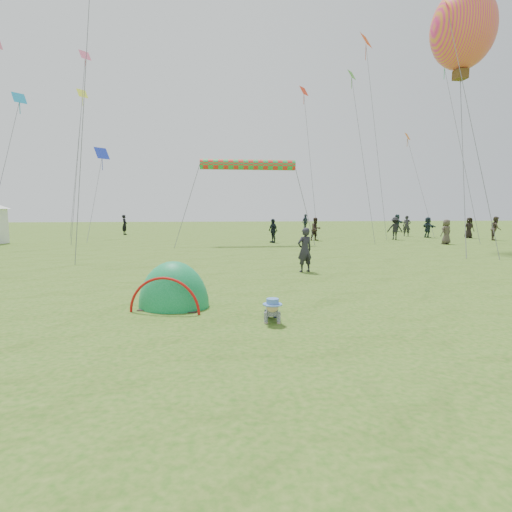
{
  "coord_description": "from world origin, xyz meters",
  "views": [
    {
      "loc": [
        -2.24,
        -7.15,
        2.15
      ],
      "look_at": [
        -1.0,
        2.79,
        1.0
      ],
      "focal_mm": 28.0,
      "sensor_mm": 36.0,
      "label": 1
    }
  ],
  "objects": [
    {
      "name": "crowd_person_3",
      "position": [
        11.52,
        20.69,
        0.83
      ],
      "size": [
        1.22,
        0.95,
        1.65
      ],
      "primitive_type": "imported",
      "rotation": [
        0.0,
        0.0,
        2.78
      ],
      "color": "black",
      "rests_on": "ground"
    },
    {
      "name": "balloon_kite",
      "position": [
        11.81,
        14.27,
        11.73
      ],
      "size": [
        3.4,
        3.4,
        4.76
      ],
      "primitive_type": null,
      "color": "orange"
    },
    {
      "name": "crowd_person_7",
      "position": [
        18.42,
        19.18,
        0.86
      ],
      "size": [
        1.02,
        1.06,
        1.71
      ],
      "primitive_type": "imported",
      "rotation": [
        0.0,
        0.0,
        0.93
      ],
      "color": "#3E332A",
      "rests_on": "ground"
    },
    {
      "name": "crowd_person_6",
      "position": [
        14.3,
        24.23,
        0.86
      ],
      "size": [
        0.75,
        0.68,
        1.72
      ],
      "primitive_type": "imported",
      "rotation": [
        0.0,
        0.0,
        5.71
      ],
      "color": "#26262A",
      "rests_on": "ground"
    },
    {
      "name": "standing_adult",
      "position": [
        1.15,
        6.36,
        0.78
      ],
      "size": [
        0.66,
        0.54,
        1.55
      ],
      "primitive_type": "imported",
      "rotation": [
        0.0,
        0.0,
        3.48
      ],
      "color": "#24222B",
      "rests_on": "ground"
    },
    {
      "name": "diamond_kite_10",
      "position": [
        -12.95,
        18.46,
        8.66
      ],
      "size": [
        0.76,
        0.76,
        0.62
      ],
      "primitive_type": "plane",
      "rotation": [
        1.05,
        0.0,
        0.79
      ],
      "color": "#1288BE"
    },
    {
      "name": "diamond_kite_3",
      "position": [
        8.36,
        21.89,
        11.89
      ],
      "size": [
        0.81,
        0.81,
        0.66
      ],
      "primitive_type": "plane",
      "rotation": [
        1.05,
        0.0,
        0.79
      ],
      "color": "#4A9B30"
    },
    {
      "name": "crowd_person_10",
      "position": [
        12.92,
        16.54,
        0.79
      ],
      "size": [
        0.89,
        0.71,
        1.58
      ],
      "primitive_type": "imported",
      "rotation": [
        0.0,
        0.0,
        3.45
      ],
      "color": "#453C33",
      "rests_on": "ground"
    },
    {
      "name": "crowd_person_2",
      "position": [
        2.17,
        19.09,
        0.8
      ],
      "size": [
        0.73,
        1.01,
        1.59
      ],
      "primitive_type": "imported",
      "rotation": [
        0.0,
        0.0,
        5.13
      ],
      "color": "black",
      "rests_on": "ground"
    },
    {
      "name": "diamond_kite_9",
      "position": [
        15.1,
        21.22,
        12.64
      ],
      "size": [
        0.86,
        0.86,
        0.71
      ],
      "primitive_type": "plane",
      "rotation": [
        1.05,
        0.0,
        0.79
      ],
      "color": "#2AB665"
    },
    {
      "name": "diamond_kite_4",
      "position": [
        -10.17,
        25.55,
        6.53
      ],
      "size": [
        1.1,
        1.1,
        0.9
      ],
      "primitive_type": "plane",
      "rotation": [
        1.05,
        0.0,
        0.79
      ],
      "color": "#1A2FBB"
    },
    {
      "name": "crowd_person_11",
      "position": [
        16.97,
        31.28,
        0.88
      ],
      "size": [
        0.74,
        1.69,
        1.76
      ],
      "primitive_type": "imported",
      "rotation": [
        0.0,
        0.0,
        1.71
      ],
      "color": "#213138",
      "rests_on": "ground"
    },
    {
      "name": "rainbow_tube_kite",
      "position": [
        0.39,
        18.06,
        4.98
      ],
      "size": [
        5.95,
        0.64,
        0.64
      ],
      "primitive_type": "cylinder",
      "rotation": [
        0.0,
        1.57,
        0.0
      ],
      "color": "red"
    },
    {
      "name": "diamond_kite_1",
      "position": [
        15.61,
        27.25,
        8.67
      ],
      "size": [
        0.76,
        0.76,
        0.62
      ],
      "primitive_type": "plane",
      "rotation": [
        1.05,
        0.0,
        0.79
      ],
      "color": "orange"
    },
    {
      "name": "ground",
      "position": [
        0.0,
        0.0,
        0.0
      ],
      "size": [
        140.0,
        140.0,
        0.0
      ],
      "primitive_type": "plane",
      "color": "#265B11"
    },
    {
      "name": "diamond_kite_2",
      "position": [
        10.4,
        13.59,
        12.84
      ],
      "size": [
        0.78,
        0.78,
        0.64
      ],
      "primitive_type": "plane",
      "rotation": [
        1.05,
        0.0,
        0.79
      ],
      "color": "yellow"
    },
    {
      "name": "crawling_toddler",
      "position": [
        -1.0,
        0.29,
        0.26
      ],
      "size": [
        0.54,
        0.72,
        0.51
      ],
      "primitive_type": null,
      "rotation": [
        0.0,
        0.0,
        -0.11
      ],
      "color": "black",
      "rests_on": "ground"
    },
    {
      "name": "diamond_kite_6",
      "position": [
        10.67,
        25.15,
        15.68
      ],
      "size": [
        1.3,
        1.3,
        1.06
      ],
      "primitive_type": "plane",
      "rotation": [
        1.05,
        0.0,
        0.79
      ],
      "color": "#D63D08"
    },
    {
      "name": "crowd_person_4",
      "position": [
        18.1,
        21.67,
        0.8
      ],
      "size": [
        0.78,
        0.51,
        1.6
      ],
      "primitive_type": "imported",
      "rotation": [
        0.0,
        0.0,
        6.28
      ],
      "color": "black",
      "rests_on": "ground"
    },
    {
      "name": "popup_tent",
      "position": [
        -2.99,
        1.77,
        0.0
      ],
      "size": [
        1.87,
        1.68,
        2.05
      ],
      "primitive_type": "ellipsoid",
      "rotation": [
        0.0,
        0.0,
        -0.27
      ],
      "color": "#067B34",
      "rests_on": "ground"
    },
    {
      "name": "diamond_kite_7",
      "position": [
        6.18,
        27.42,
        12.26
      ],
      "size": [
        0.94,
        0.94,
        0.76
      ],
      "primitive_type": "plane",
      "rotation": [
        1.05,
        0.0,
        0.79
      ],
      "color": "red"
    },
    {
      "name": "crowd_person_0",
      "position": [
        -20.9,
        32.41,
        0.87
      ],
      "size": [
        0.73,
        0.59,
        1.75
      ],
      "primitive_type": "imported",
      "rotation": [
        0.0,
        0.0,
        3.45
      ],
      "color": "black",
      "rests_on": "ground"
    },
    {
      "name": "crowd_person_8",
      "position": [
        8.17,
        34.2,
        0.88
      ],
      "size": [
        1.05,
        1.02,
        1.76
      ],
      "primitive_type": "imported",
      "rotation": [
        0.0,
        0.0,
        0.75
      ],
      "color": "#2B3745",
      "rests_on": "ground"
    },
    {
      "name": "crowd_person_12",
      "position": [
        -9.44,
        29.49,
        0.88
      ],
      "size": [
        0.45,
        0.66,
        1.75
      ],
      "primitive_type": "imported",
      "rotation": [
        0.0,
        0.0,
        1.52
      ],
      "color": "black",
      "rests_on": "ground"
    },
    {
      "name": "crowd_person_5",
      "position": [
        15.12,
        22.44,
        0.81
      ],
      "size": [
        0.58,
        1.54,
        1.63
      ],
      "primitive_type": "imported",
      "rotation": [
        0.0,
        0.0,
        1.64
      ],
      "color": "#1D2B33",
      "rests_on": "ground"
    },
    {
      "name": "diamond_kite_11",
      "position": [
        -10.56,
        23.63,
        13.03
      ],
      "size": [
        0.8,
        0.8,
        0.65
      ],
      "primitive_type": "plane",
      "rotation": [
        1.05,
        0.0,
        0.79
      ],
      "color": "#EE5F87"
    },
    {
      "name": "crowd_person_1",
      "position": [
        5.51,
        20.56,
        0.82
      ],
      "size": [
        0.95,
        0.84,
        1.64
      ],
      "primitive_type": "imported",
      "rotation": [
        0.0,
        0.0,
        0.32
      ],
      "color": "#302320",
      "rests_on": "ground"
    },
    {
      "name": "diamond_kite_8",
      "position": [
        -12.61,
        29.84,
        12.09
      ],
      "size": [
        0.89,
        0.89,
        0.73
      ],
      "primitive_type": "plane",
      "rotation": [
        1.05,
        0.0,
        0.79
      ],
      "color": "#F3FC30"
    }
  ]
}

